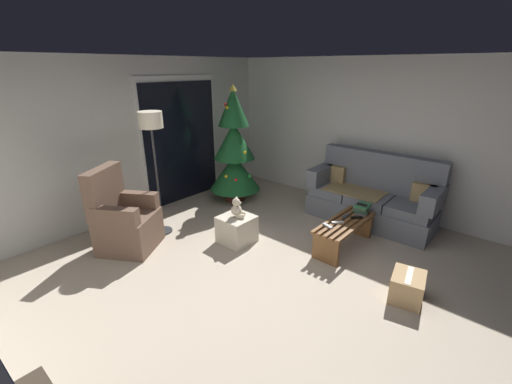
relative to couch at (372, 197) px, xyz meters
name	(u,v)px	position (x,y,z in m)	size (l,w,h in m)	color
ground_plane	(279,285)	(-2.32, 0.07, -0.40)	(7.00, 7.00, 0.00)	#B2A38E
wall_back	(127,140)	(-2.32, 3.13, 0.85)	(5.72, 0.12, 2.50)	beige
wall_right	(388,138)	(0.54, 0.07, 0.85)	(0.12, 6.00, 2.50)	beige
patio_door_frame	(181,140)	(-1.34, 3.06, 0.70)	(1.60, 0.02, 2.20)	silver
patio_door_glass	(182,143)	(-1.34, 3.04, 0.65)	(1.50, 0.02, 2.10)	black
couch	(372,197)	(0.00, 0.00, 0.00)	(0.81, 1.95, 1.08)	slate
coffee_table	(344,230)	(-1.06, -0.08, -0.14)	(1.10, 0.40, 0.39)	brown
remote_graphite	(346,216)	(-0.93, -0.02, 0.01)	(0.04, 0.16, 0.02)	#333338
remote_white	(337,222)	(-1.18, -0.02, 0.01)	(0.04, 0.16, 0.02)	silver
remote_silver	(328,226)	(-1.36, 0.02, 0.01)	(0.04, 0.16, 0.02)	#ADADB2
remote_black	(357,218)	(-0.87, -0.15, 0.01)	(0.04, 0.16, 0.02)	black
book_stack	(362,209)	(-0.67, -0.13, 0.06)	(0.26, 0.23, 0.13)	#4C4C51
cell_phone	(362,205)	(-0.69, -0.13, 0.13)	(0.07, 0.14, 0.01)	black
christmas_tree	(234,152)	(-0.79, 2.26, 0.52)	(0.92, 0.92, 2.07)	#4C1E19
armchair	(124,221)	(-3.01, 2.16, 0.00)	(0.94, 0.95, 1.13)	brown
floor_lamp	(152,132)	(-2.43, 2.19, 1.11)	(0.32, 0.32, 1.78)	#2D2D30
ottoman	(237,229)	(-1.91, 1.14, -0.21)	(0.44, 0.44, 0.39)	beige
teddy_bear_cream	(237,209)	(-1.90, 1.13, 0.11)	(0.21, 0.22, 0.29)	beige
cardboard_box_taped_mid_floor	(407,287)	(-1.61, -1.10, -0.25)	(0.45, 0.39, 0.30)	tan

